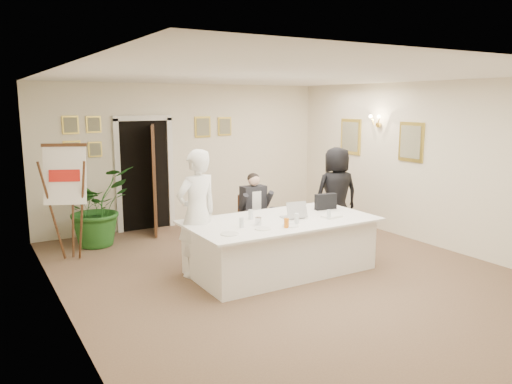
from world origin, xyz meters
The scene contains 27 objects.
floor centered at (0.00, 0.00, 0.00)m, with size 7.00×7.00×0.00m, color brown.
ceiling centered at (0.00, 0.00, 2.80)m, with size 6.00×7.00×0.02m, color white.
wall_back centered at (0.00, 3.50, 1.40)m, with size 6.00×0.10×2.80m, color white.
wall_left centered at (-3.00, 0.00, 1.40)m, with size 0.10×7.00×2.80m, color white.
wall_right centered at (3.00, 0.00, 1.40)m, with size 0.10×7.00×2.80m, color white.
doorway centered at (-0.88, 3.32, 1.04)m, with size 1.14×0.86×2.20m.
pictures_back_wall centered at (-0.80, 3.47, 1.85)m, with size 3.40×0.06×0.80m, color gold, non-canonical shape.
pictures_right_wall centered at (2.97, 1.20, 1.75)m, with size 0.06×2.20×0.80m, color gold, non-canonical shape.
wall_sconce centered at (2.90, 1.20, 2.10)m, with size 0.20×0.30×0.24m, color gold, non-canonical shape.
conference_table centered at (-0.01, 0.06, 0.39)m, with size 2.74×1.46×0.78m.
seated_man centered at (0.22, 1.19, 0.65)m, with size 0.56×0.60×1.31m, color black, non-canonical shape.
flip_chart centered at (-2.55, 2.16, 0.83)m, with size 0.64×0.51×1.80m.
standing_man centered at (-1.12, 0.50, 0.91)m, with size 0.66×0.43×1.81m, color white.
standing_woman centered at (1.80, 0.99, 0.84)m, with size 0.82×0.53×1.67m, color black.
potted_palm centered at (-2.00, 2.81, 0.68)m, with size 1.22×1.05×1.35m, color #21571D.
laptop centered at (0.21, 0.07, 0.91)m, with size 0.31×0.34×0.28m, color #B7BABC, non-canonical shape.
laptop_bag centered at (0.98, 0.27, 0.90)m, with size 0.36×0.10×0.25m, color black.
paper_stack centered at (0.72, -0.21, 0.79)m, with size 0.27×0.19×0.03m, color white.
plate_left centered at (-1.03, -0.30, 0.78)m, with size 0.24×0.24×0.01m, color white.
plate_mid centered at (-0.53, -0.29, 0.78)m, with size 0.22×0.22×0.01m, color white.
plate_near centered at (-0.11, -0.34, 0.78)m, with size 0.23×0.23×0.01m, color white.
glass_a centered at (-0.72, -0.06, 0.84)m, with size 0.06×0.06×0.14m, color silver.
glass_b centered at (0.06, -0.25, 0.84)m, with size 0.06×0.06×0.14m, color silver.
glass_c centered at (0.60, -0.28, 0.84)m, with size 0.06×0.06×0.14m, color silver.
glass_d centered at (-0.37, 0.29, 0.84)m, with size 0.07×0.07×0.14m, color silver.
oj_glass centered at (-0.20, -0.38, 0.84)m, with size 0.07×0.07×0.13m, color orange.
steel_jug centered at (-0.46, -0.07, 0.83)m, with size 0.09×0.09×0.11m, color silver.
Camera 1 is at (-3.90, -5.81, 2.46)m, focal length 35.00 mm.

